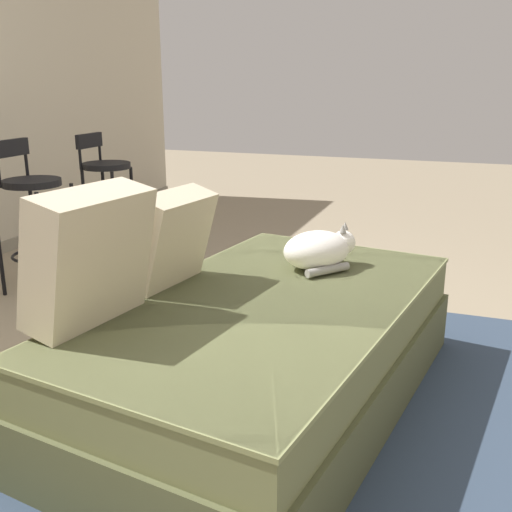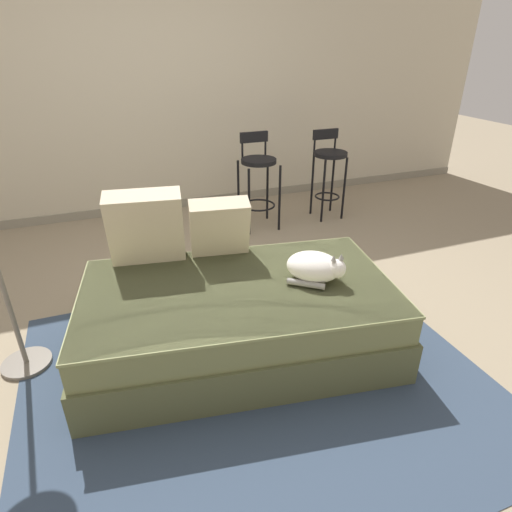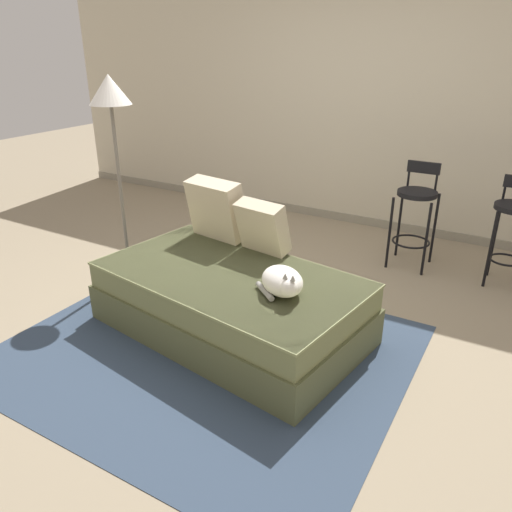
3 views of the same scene
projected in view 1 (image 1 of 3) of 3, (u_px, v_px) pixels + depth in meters
ground_plane at (179, 385)px, 2.59m from camera, size 16.00×16.00×0.00m
area_rug at (338, 414)px, 2.36m from camera, size 2.53×2.14×0.01m
couch at (267, 350)px, 2.39m from camera, size 1.97×1.31×0.45m
throw_pillow_corner at (89, 257)px, 2.03m from camera, size 0.49×0.32×0.48m
throw_pillow_middle at (171, 238)px, 2.43m from camera, size 0.41×0.29×0.40m
cat at (319, 250)px, 2.68m from camera, size 0.40×0.39×0.20m
bar_stool_near_window at (32, 205)px, 3.61m from camera, size 0.34×0.34×0.93m
bar_stool_by_doorway at (106, 181)px, 4.31m from camera, size 0.34×0.34×0.90m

